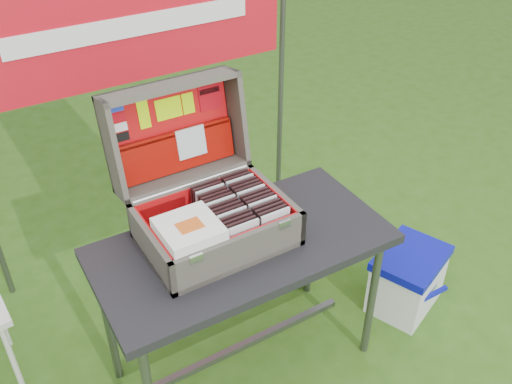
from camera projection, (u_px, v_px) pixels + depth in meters
ground at (254, 368)px, 2.65m from camera, size 80.00×80.00×0.00m
table at (243, 307)px, 2.47m from camera, size 1.19×0.61×0.74m
table_top at (242, 246)px, 2.27m from camera, size 1.19×0.61×0.04m
table_leg_fr at (372, 298)px, 2.54m from camera, size 0.04×0.04×0.70m
table_leg_bl at (108, 323)px, 2.42m from camera, size 0.04×0.04×0.70m
table_leg_br at (311, 240)px, 2.87m from camera, size 0.04×0.04×0.70m
table_brace at (244, 345)px, 2.61m from camera, size 1.03×0.03×0.03m
suitcase at (207, 177)px, 2.15m from camera, size 0.57×0.57×0.54m
suitcase_base_bottom at (217, 238)px, 2.26m from camera, size 0.57×0.41×0.02m
suitcase_base_wall_front at (241, 253)px, 2.09m from camera, size 0.57×0.02×0.15m
suitcase_base_wall_back at (194, 200)px, 2.35m from camera, size 0.57×0.02×0.15m
suitcase_base_wall_left at (151, 249)px, 2.10m from camera, size 0.02×0.41×0.15m
suitcase_base_wall_right at (275, 203)px, 2.34m from camera, size 0.02×0.41×0.15m
suitcase_liner_floor at (217, 235)px, 2.25m from camera, size 0.52×0.36×0.01m
suitcase_latch_left at (196, 259)px, 1.96m from camera, size 0.05×0.01×0.03m
suitcase_latch_right at (285, 224)px, 2.12m from camera, size 0.05×0.01×0.03m
suitcase_hinge at (192, 184)px, 2.32m from camera, size 0.51×0.02×0.02m
suitcase_lid_back at (170, 128)px, 2.34m from camera, size 0.57×0.10×0.40m
suitcase_lid_rim_far at (169, 86)px, 2.21m from camera, size 0.57×0.15×0.05m
suitcase_lid_rim_near at (184, 176)px, 2.37m from camera, size 0.57×0.15×0.05m
suitcase_lid_rim_left at (111, 151)px, 2.17m from camera, size 0.02×0.22×0.43m
suitcase_lid_rim_right at (236, 116)px, 2.41m from camera, size 0.02×0.22×0.43m
suitcase_lid_liner at (172, 129)px, 2.33m from camera, size 0.52×0.07×0.35m
suitcase_liner_wall_front at (239, 248)px, 2.09m from camera, size 0.52×0.01×0.13m
suitcase_liner_wall_back at (196, 200)px, 2.34m from camera, size 0.52×0.01×0.13m
suitcase_liner_wall_left at (154, 245)px, 2.10m from camera, size 0.01×0.36×0.13m
suitcase_liner_wall_right at (272, 202)px, 2.32m from camera, size 0.01×0.36×0.13m
suitcase_lid_pocket at (177, 152)px, 2.36m from camera, size 0.50×0.06×0.17m
suitcase_pocket_edge at (175, 134)px, 2.32m from camera, size 0.49×0.02×0.02m
suitcase_pocket_cd at (191, 142)px, 2.35m from camera, size 0.13×0.03×0.13m
lid_sticker_cc_a at (116, 107)px, 2.17m from camera, size 0.06×0.01×0.03m
lid_sticker_cc_b at (118, 117)px, 2.19m from camera, size 0.06×0.01×0.03m
lid_sticker_cc_c at (120, 127)px, 2.21m from camera, size 0.06×0.01×0.03m
lid_sticker_cc_d at (122, 137)px, 2.23m from camera, size 0.06×0.01×0.03m
lid_card_neon_tall at (144, 115)px, 2.24m from camera, size 0.05×0.02×0.11m
lid_card_neon_main at (169, 108)px, 2.29m from camera, size 0.11×0.02×0.09m
lid_card_neon_small at (188, 103)px, 2.32m from camera, size 0.05×0.02×0.09m
lid_sticker_band at (210, 98)px, 2.37m from camera, size 0.10×0.02×0.10m
lid_sticker_band_bar at (209, 91)px, 2.35m from camera, size 0.09×0.01×0.02m
cd_left_0 at (244, 239)px, 2.11m from camera, size 0.13×0.01×0.14m
cd_left_1 at (241, 236)px, 2.13m from camera, size 0.13×0.01×0.14m
cd_left_2 at (238, 233)px, 2.14m from camera, size 0.13×0.01×0.14m
cd_left_3 at (235, 229)px, 2.16m from camera, size 0.13×0.01×0.14m
cd_left_4 at (232, 226)px, 2.17m from camera, size 0.13×0.01×0.14m
cd_left_5 at (229, 223)px, 2.19m from camera, size 0.13×0.01×0.14m
cd_left_6 at (227, 220)px, 2.21m from camera, size 0.13×0.01×0.14m
cd_left_7 at (224, 217)px, 2.22m from camera, size 0.13×0.01×0.14m
cd_left_8 at (221, 214)px, 2.24m from camera, size 0.13×0.01×0.14m
cd_left_9 at (218, 211)px, 2.25m from camera, size 0.13×0.01×0.14m
cd_left_10 at (216, 208)px, 2.27m from camera, size 0.13×0.01×0.14m
cd_left_11 at (213, 205)px, 2.28m from camera, size 0.13×0.01×0.14m
cd_left_12 at (211, 203)px, 2.30m from camera, size 0.13×0.01×0.14m
cd_left_13 at (208, 200)px, 2.32m from camera, size 0.13×0.01×0.14m
cd_left_14 at (206, 197)px, 2.33m from camera, size 0.13×0.01×0.14m
cd_right_0 at (275, 227)px, 2.17m from camera, size 0.13×0.01×0.14m
cd_right_1 at (272, 224)px, 2.19m from camera, size 0.13×0.01×0.14m
cd_right_2 at (269, 221)px, 2.20m from camera, size 0.13×0.01×0.14m
cd_right_3 at (266, 218)px, 2.22m from camera, size 0.13×0.01×0.14m
cd_right_4 at (263, 215)px, 2.23m from camera, size 0.13×0.01×0.14m
cd_right_5 at (260, 212)px, 2.25m from camera, size 0.13×0.01×0.14m
cd_right_6 at (257, 209)px, 2.26m from camera, size 0.13×0.01×0.14m
cd_right_7 at (254, 206)px, 2.28m from camera, size 0.13×0.01×0.14m
cd_right_8 at (251, 203)px, 2.30m from camera, size 0.13×0.01×0.14m
cd_right_9 at (248, 201)px, 2.31m from camera, size 0.13×0.01×0.14m
cd_right_10 at (245, 198)px, 2.33m from camera, size 0.13×0.01×0.14m
cd_right_11 at (243, 195)px, 2.34m from camera, size 0.13×0.01×0.14m
cd_right_12 at (240, 193)px, 2.36m from camera, size 0.13×0.01×0.14m
cd_right_13 at (237, 190)px, 2.37m from camera, size 0.13×0.01×0.14m
cd_right_14 at (235, 187)px, 2.39m from camera, size 0.13×0.01×0.14m
songbook_0 at (189, 232)px, 2.06m from camera, size 0.21×0.21×0.00m
songbook_1 at (189, 231)px, 2.06m from camera, size 0.21×0.21×0.00m
songbook_2 at (189, 230)px, 2.05m from camera, size 0.21×0.21×0.00m
songbook_3 at (189, 229)px, 2.05m from camera, size 0.21×0.21×0.00m
songbook_4 at (189, 228)px, 2.05m from camera, size 0.21×0.21×0.00m
songbook_5 at (189, 227)px, 2.04m from camera, size 0.21×0.21×0.00m
songbook_6 at (189, 226)px, 2.04m from camera, size 0.21×0.21×0.00m
songbook_7 at (189, 225)px, 2.04m from camera, size 0.21×0.21×0.00m
songbook_graphic at (190, 225)px, 2.03m from camera, size 0.09×0.07×0.00m
cooler at (407, 279)px, 2.89m from camera, size 0.46×0.41×0.33m
cooler_body at (406, 282)px, 2.91m from camera, size 0.43×0.38×0.29m
cooler_lid at (412, 258)px, 2.81m from camera, size 0.46×0.41×0.04m
cooler_handle at (430, 296)px, 2.78m from camera, size 0.22×0.02×0.02m
chair_leg_fr at (15, 366)px, 2.35m from camera, size 0.02×0.02×0.50m
cardboard_box at (312, 235)px, 3.11m from camera, size 0.44×0.27×0.43m
banner_post_right at (281, 76)px, 3.29m from camera, size 0.03×0.03×1.70m
banner at (133, 25)px, 2.66m from camera, size 1.60×0.02×0.55m
banner_text at (134, 26)px, 2.65m from camera, size 1.20×0.00×0.10m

